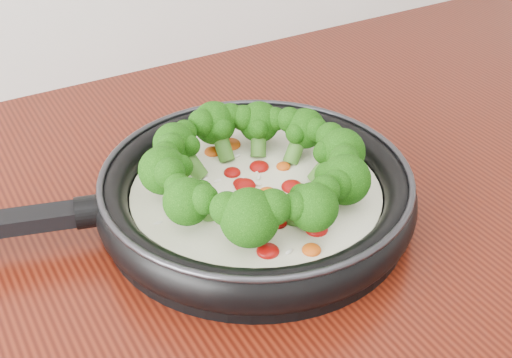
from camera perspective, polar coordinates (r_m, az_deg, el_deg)
skillet at (r=0.74m, az=-0.20°, el=-0.87°), size 0.57×0.43×0.10m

